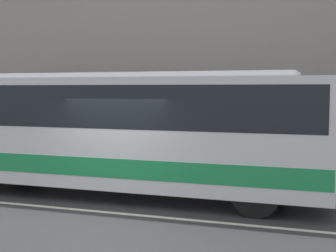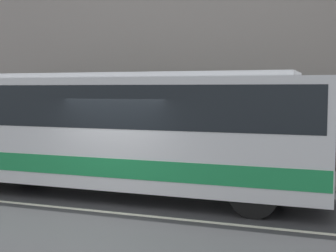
% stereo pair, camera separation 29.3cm
% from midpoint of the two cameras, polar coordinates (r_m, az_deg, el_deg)
% --- Properties ---
extents(ground_plane, '(60.00, 60.00, 0.00)m').
position_cam_midpoint_polar(ground_plane, '(10.62, -8.41, -10.37)').
color(ground_plane, '#38383A').
extents(sidewalk, '(60.00, 2.51, 0.12)m').
position_cam_midpoint_polar(sidewalk, '(15.37, 0.52, -5.43)').
color(sidewalk, gray).
rests_on(sidewalk, ground_plane).
extents(building_facade, '(60.00, 0.35, 10.11)m').
position_cam_midpoint_polar(building_facade, '(16.62, 2.05, 11.97)').
color(building_facade, gray).
rests_on(building_facade, ground_plane).
extents(lane_stripe, '(54.00, 0.14, 0.01)m').
position_cam_midpoint_polar(lane_stripe, '(10.62, -8.41, -10.34)').
color(lane_stripe, beige).
rests_on(lane_stripe, ground_plane).
extents(transit_bus, '(11.21, 2.60, 3.12)m').
position_cam_midpoint_polar(transit_bus, '(12.25, -8.05, -0.03)').
color(transit_bus, silver).
rests_on(transit_bus, ground_plane).
extents(pedestrian_waiting, '(0.36, 0.36, 1.52)m').
position_cam_midpoint_polar(pedestrian_waiting, '(15.56, -4.99, -2.50)').
color(pedestrian_waiting, '#333338').
rests_on(pedestrian_waiting, sidewalk).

